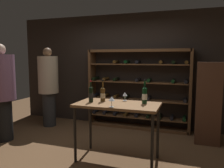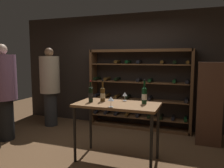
% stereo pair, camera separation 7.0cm
% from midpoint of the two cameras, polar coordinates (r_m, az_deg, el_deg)
% --- Properties ---
extents(ground_plane, '(9.67, 9.67, 0.00)m').
position_cam_midpoint_polar(ground_plane, '(3.99, -2.94, -17.33)').
color(ground_plane, brown).
extents(back_wall, '(5.70, 0.10, 2.64)m').
position_cam_midpoint_polar(back_wall, '(5.39, 4.73, 3.45)').
color(back_wall, black).
rests_on(back_wall, ground).
extents(wine_rack, '(2.33, 0.32, 1.81)m').
position_cam_midpoint_polar(wine_rack, '(5.15, 7.22, -1.55)').
color(wine_rack, brown).
rests_on(wine_rack, ground).
extents(tasting_table, '(1.29, 0.66, 0.92)m').
position_cam_midpoint_polar(tasting_table, '(3.51, 1.84, -6.50)').
color(tasting_table, brown).
rests_on(tasting_table, ground).
extents(person_guest_plum_blouse, '(0.50, 0.50, 1.89)m').
position_cam_midpoint_polar(person_guest_plum_blouse, '(4.85, -25.44, -0.95)').
color(person_guest_plum_blouse, black).
rests_on(person_guest_plum_blouse, ground).
extents(person_guest_khaki, '(0.46, 0.46, 1.85)m').
position_cam_midpoint_polar(person_guest_khaki, '(5.51, -15.13, 0.16)').
color(person_guest_khaki, '#282828').
rests_on(person_guest_khaki, ground).
extents(display_cabinet, '(0.44, 0.36, 1.54)m').
position_cam_midpoint_polar(display_cabinet, '(4.60, 23.86, -4.55)').
color(display_cabinet, '#4C2D1E').
rests_on(display_cabinet, ground).
extents(wine_bottle_gold_foil, '(0.08, 0.08, 0.36)m').
position_cam_midpoint_polar(wine_bottle_gold_foil, '(3.64, -1.83, -2.53)').
color(wine_bottle_gold_foil, '#4C3314').
rests_on(wine_bottle_gold_foil, tasting_table).
extents(wine_bottle_amber_reserve, '(0.07, 0.07, 0.35)m').
position_cam_midpoint_polar(wine_bottle_amber_reserve, '(3.59, -4.87, -2.56)').
color(wine_bottle_amber_reserve, black).
rests_on(wine_bottle_amber_reserve, tasting_table).
extents(wine_bottle_green_slim, '(0.08, 0.08, 0.38)m').
position_cam_midpoint_polar(wine_bottle_green_slim, '(3.49, 8.77, -2.79)').
color(wine_bottle_green_slim, black).
rests_on(wine_bottle_green_slim, tasting_table).
extents(wine_glass_stemmed_right, '(0.07, 0.07, 0.14)m').
position_cam_midpoint_polar(wine_glass_stemmed_right, '(3.70, 3.81, -2.68)').
color(wine_glass_stemmed_right, silver).
rests_on(wine_glass_stemmed_right, tasting_table).
extents(wine_glass_stemmed_left, '(0.09, 0.09, 0.15)m').
position_cam_midpoint_polar(wine_glass_stemmed_left, '(3.22, 0.36, -3.87)').
color(wine_glass_stemmed_left, silver).
rests_on(wine_glass_stemmed_left, tasting_table).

